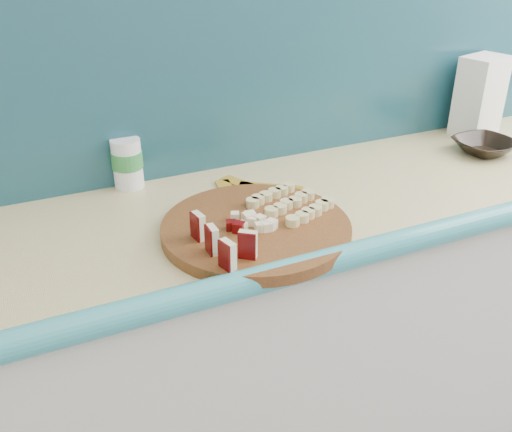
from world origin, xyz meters
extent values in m
cube|color=silver|center=(0.00, 1.80, 1.30)|extent=(3.60, 0.04, 2.60)
cube|color=silver|center=(0.10, 1.50, 0.44)|extent=(2.20, 0.60, 0.88)
cube|color=#D1C57A|center=(0.10, 1.50, 0.90)|extent=(2.20, 0.60, 0.03)
cube|color=teal|center=(0.10, 1.20, 0.90)|extent=(2.20, 0.06, 0.03)
cube|color=teal|center=(0.10, 1.79, 1.16)|extent=(2.20, 0.02, 0.50)
cylinder|color=#4F2811|center=(-0.31, 1.37, 0.92)|extent=(0.57, 0.57, 0.03)
cube|color=beige|center=(-0.44, 1.23, 0.97)|extent=(0.03, 0.04, 0.06)
cube|color=#460505|center=(-0.45, 1.23, 0.97)|extent=(0.02, 0.04, 0.06)
cube|color=beige|center=(-0.44, 1.30, 0.97)|extent=(0.03, 0.04, 0.06)
cube|color=#460505|center=(-0.45, 1.29, 0.97)|extent=(0.02, 0.04, 0.06)
cube|color=beige|center=(-0.45, 1.37, 0.97)|extent=(0.03, 0.04, 0.06)
cube|color=#460505|center=(-0.46, 1.36, 0.97)|extent=(0.02, 0.04, 0.06)
cube|color=beige|center=(-0.38, 1.25, 0.97)|extent=(0.03, 0.04, 0.06)
cube|color=#460505|center=(-0.39, 1.25, 0.97)|extent=(0.02, 0.04, 0.06)
cube|color=#F3E6C2|center=(-0.32, 1.37, 0.95)|extent=(0.02, 0.02, 0.02)
cube|color=#F3E6C2|center=(-0.32, 1.38, 0.95)|extent=(0.02, 0.02, 0.02)
cube|color=#460505|center=(-0.33, 1.39, 0.95)|extent=(0.02, 0.02, 0.02)
cube|color=#F3E6C2|center=(-0.34, 1.38, 0.95)|extent=(0.02, 0.02, 0.02)
cube|color=#F3E6C2|center=(-0.35, 1.38, 0.95)|extent=(0.02, 0.02, 0.02)
cube|color=#F3E6C2|center=(-0.36, 1.37, 0.95)|extent=(0.02, 0.02, 0.02)
cube|color=#F3E6C2|center=(-0.34, 1.36, 0.95)|extent=(0.02, 0.02, 0.02)
cube|color=#F3E6C2|center=(-0.35, 1.35, 0.95)|extent=(0.02, 0.02, 0.02)
cube|color=#460505|center=(-0.34, 1.33, 0.95)|extent=(0.02, 0.02, 0.02)
cube|color=#F3E6C2|center=(-0.33, 1.35, 0.95)|extent=(0.02, 0.02, 0.02)
cube|color=#F3E6C2|center=(-0.31, 1.35, 0.95)|extent=(0.02, 0.02, 0.02)
cube|color=#F3E6C2|center=(-0.32, 1.36, 0.95)|extent=(0.02, 0.02, 0.02)
cylinder|color=#D0C07F|center=(-0.23, 1.33, 0.95)|extent=(0.03, 0.03, 0.02)
cylinder|color=#D0C07F|center=(-0.21, 1.34, 0.95)|extent=(0.03, 0.03, 0.02)
cylinder|color=#D0C07F|center=(-0.18, 1.35, 0.95)|extent=(0.03, 0.03, 0.02)
cylinder|color=#D0C07F|center=(-0.16, 1.36, 0.95)|extent=(0.03, 0.03, 0.02)
cylinder|color=#D0C07F|center=(-0.13, 1.37, 0.95)|extent=(0.03, 0.03, 0.02)
cylinder|color=#D0C07F|center=(-0.11, 1.38, 0.95)|extent=(0.03, 0.03, 0.02)
cylinder|color=#D0C07F|center=(-0.26, 1.39, 0.95)|extent=(0.03, 0.03, 0.02)
cylinder|color=#D0C07F|center=(-0.23, 1.40, 0.95)|extent=(0.03, 0.03, 0.02)
cylinder|color=#D0C07F|center=(-0.21, 1.41, 0.95)|extent=(0.03, 0.03, 0.02)
cylinder|color=#D0C07F|center=(-0.18, 1.42, 0.95)|extent=(0.03, 0.03, 0.02)
cylinder|color=#D0C07F|center=(-0.16, 1.43, 0.95)|extent=(0.03, 0.03, 0.02)
cylinder|color=#D0C07F|center=(-0.13, 1.44, 0.95)|extent=(0.03, 0.03, 0.02)
cylinder|color=#D0C07F|center=(-0.28, 1.46, 0.95)|extent=(0.03, 0.03, 0.02)
cylinder|color=#D0C07F|center=(-0.26, 1.47, 0.95)|extent=(0.03, 0.03, 0.02)
cylinder|color=#D0C07F|center=(-0.23, 1.47, 0.95)|extent=(0.03, 0.03, 0.02)
cylinder|color=#D0C07F|center=(-0.21, 1.48, 0.95)|extent=(0.03, 0.03, 0.02)
cylinder|color=#D0C07F|center=(-0.18, 1.49, 0.95)|extent=(0.03, 0.03, 0.02)
cylinder|color=#D0C07F|center=(-0.16, 1.50, 0.95)|extent=(0.03, 0.03, 0.02)
imported|color=black|center=(0.55, 1.54, 0.93)|extent=(0.19, 0.19, 0.04)
cube|color=white|center=(0.66, 1.70, 1.04)|extent=(0.17, 0.14, 0.26)
cylinder|color=white|center=(-0.51, 1.76, 0.98)|extent=(0.08, 0.08, 0.14)
cylinder|color=#338E41|center=(-0.51, 1.76, 0.99)|extent=(0.08, 0.08, 0.05)
cube|color=gold|center=(-0.29, 1.60, 0.91)|extent=(0.07, 0.18, 0.01)
cube|color=gold|center=(-0.22, 1.62, 0.91)|extent=(0.11, 0.17, 0.01)
cube|color=gold|center=(-0.17, 1.58, 0.91)|extent=(0.16, 0.13, 0.01)
camera|label=1|loc=(-0.79, 0.33, 1.57)|focal=40.00mm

